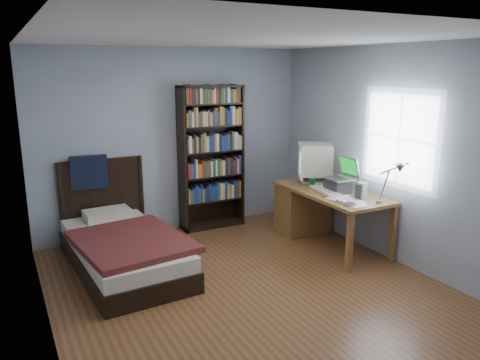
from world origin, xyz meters
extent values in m
plane|color=brown|center=(0.00, 0.00, 0.00)|extent=(4.20, 4.20, 0.00)
plane|color=white|center=(0.00, 0.00, 2.50)|extent=(4.20, 4.20, 0.00)
cube|color=gray|center=(0.00, 2.10, 1.25)|extent=(3.80, 0.04, 2.50)
cube|color=gray|center=(0.00, -2.10, 1.25)|extent=(3.80, 0.04, 2.50)
cube|color=gray|center=(-1.90, 0.00, 1.25)|extent=(0.04, 4.20, 2.50)
cube|color=gray|center=(1.90, 0.00, 1.25)|extent=(0.04, 4.20, 2.50)
cube|color=white|center=(1.89, -0.15, 1.45)|extent=(0.01, 1.14, 1.14)
cube|color=white|center=(1.88, -0.15, 1.45)|extent=(0.01, 1.00, 1.00)
cube|color=brown|center=(1.50, 0.53, 0.71)|extent=(0.75, 1.60, 0.04)
cube|color=brown|center=(1.18, -0.22, 0.34)|extent=(0.06, 0.06, 0.69)
cube|color=brown|center=(1.83, -0.22, 0.34)|extent=(0.06, 0.06, 0.69)
cube|color=brown|center=(1.18, 1.29, 0.34)|extent=(0.06, 0.06, 0.69)
cube|color=brown|center=(1.83, 1.29, 0.34)|extent=(0.06, 0.06, 0.69)
cube|color=brown|center=(1.50, 1.12, 0.34)|extent=(0.69, 0.40, 0.68)
cube|color=beige|center=(1.56, 1.02, 0.75)|extent=(0.37, 0.36, 0.03)
cylinder|color=beige|center=(1.56, 1.02, 0.80)|extent=(0.11, 0.11, 0.07)
cube|color=beige|center=(1.60, 1.02, 1.04)|extent=(0.59, 0.59, 0.42)
cube|color=beige|center=(1.38, 1.02, 1.04)|extent=(0.26, 0.39, 0.44)
cube|color=#40A6E9|center=(1.36, 1.02, 1.04)|extent=(0.18, 0.28, 0.29)
cube|color=#2D2D30|center=(1.54, 0.46, 0.81)|extent=(0.25, 0.29, 0.16)
cube|color=silver|center=(1.54, 0.46, 0.90)|extent=(0.28, 0.37, 0.02)
cube|color=#2D2D30|center=(1.52, 0.46, 0.91)|extent=(0.18, 0.29, 0.00)
cube|color=silver|center=(1.70, 0.46, 1.04)|extent=(0.09, 0.36, 0.25)
cube|color=#0CBF26|center=(1.69, 0.46, 1.04)|extent=(0.07, 0.29, 0.20)
cube|color=#99999E|center=(1.63, -0.16, 0.75)|extent=(0.05, 0.05, 0.04)
cylinder|color=#99999E|center=(1.63, -0.22, 0.94)|extent=(0.02, 0.13, 0.35)
cylinder|color=#99999E|center=(1.57, -0.41, 1.19)|extent=(0.15, 0.29, 0.18)
cone|color=#99999E|center=(1.50, -0.55, 1.22)|extent=(0.11, 0.11, 0.09)
cube|color=beige|center=(1.39, 0.50, 0.75)|extent=(0.29, 0.53, 0.05)
cube|color=gray|center=(1.58, 0.07, 0.83)|extent=(0.12, 0.12, 0.20)
cylinder|color=#073811|center=(1.40, 0.78, 0.79)|extent=(0.07, 0.07, 0.12)
ellipsoid|color=silver|center=(1.49, 0.86, 0.75)|extent=(0.06, 0.10, 0.03)
cube|color=silver|center=(1.28, 0.25, 0.74)|extent=(0.08, 0.11, 0.02)
cube|color=gray|center=(1.27, 0.09, 0.74)|extent=(0.07, 0.11, 0.02)
cube|color=gray|center=(1.28, -0.07, 0.74)|extent=(0.12, 0.12, 0.02)
cube|color=black|center=(0.06, 1.94, 1.00)|extent=(0.03, 0.30, 2.00)
cube|color=black|center=(0.93, 1.94, 1.00)|extent=(0.03, 0.30, 2.00)
cube|color=black|center=(0.49, 1.94, 1.99)|extent=(0.90, 0.30, 0.03)
cube|color=black|center=(0.49, 1.94, 0.03)|extent=(0.90, 0.30, 0.06)
cube|color=black|center=(0.49, 2.08, 1.00)|extent=(0.90, 0.02, 2.00)
cube|color=olive|center=(0.49, 1.92, 1.03)|extent=(0.82, 0.22, 1.80)
cube|color=black|center=(-1.01, 1.05, 0.11)|extent=(1.13, 2.08, 0.22)
cube|color=beige|center=(-1.01, 1.05, 0.30)|extent=(1.09, 2.02, 0.16)
cube|color=maroon|center=(-0.98, 0.80, 0.41)|extent=(1.23, 1.44, 0.07)
cube|color=beige|center=(-1.01, 1.81, 0.43)|extent=(0.58, 0.39, 0.12)
cube|color=black|center=(-1.01, 2.06, 0.55)|extent=(1.07, 0.05, 1.10)
cylinder|color=black|center=(-1.52, 2.04, 0.55)|extent=(0.06, 0.06, 1.10)
cylinder|color=black|center=(-0.50, 2.04, 0.55)|extent=(0.06, 0.06, 1.10)
cube|color=black|center=(-1.16, 2.03, 0.95)|extent=(0.46, 0.20, 0.43)
camera|label=1|loc=(-2.15, -3.95, 2.23)|focal=35.00mm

